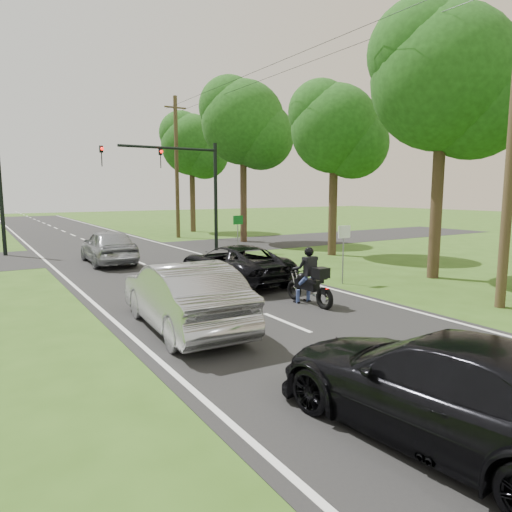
{
  "coord_description": "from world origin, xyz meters",
  "views": [
    {
      "loc": [
        -6.68,
        -9.15,
        3.33
      ],
      "look_at": [
        0.97,
        3.0,
        1.3
      ],
      "focal_mm": 32.0,
      "sensor_mm": 36.0,
      "label": 1
    }
  ],
  "objects_px": {
    "utility_pole_far": "(177,167)",
    "motorcycle_rider": "(310,282)",
    "silver_sedan": "(183,295)",
    "dark_car_behind": "(444,387)",
    "sign_green": "(238,226)",
    "sign_white": "(344,240)",
    "traffic_signal": "(185,177)",
    "dark_suv": "(234,264)",
    "silver_suv": "(108,246)"
  },
  "relations": [
    {
      "from": "silver_sedan",
      "to": "dark_car_behind",
      "type": "height_order",
      "value": "silver_sedan"
    },
    {
      "from": "sign_white",
      "to": "silver_suv",
      "type": "bearing_deg",
      "value": 122.95
    },
    {
      "from": "dark_car_behind",
      "to": "sign_green",
      "type": "relative_size",
      "value": 2.38
    },
    {
      "from": "motorcycle_rider",
      "to": "dark_car_behind",
      "type": "xyz_separation_m",
      "value": [
        -3.2,
        -6.77,
        0.06
      ]
    },
    {
      "from": "silver_suv",
      "to": "dark_car_behind",
      "type": "relative_size",
      "value": 0.94
    },
    {
      "from": "silver_sedan",
      "to": "sign_green",
      "type": "xyz_separation_m",
      "value": [
        7.31,
        10.04,
        0.76
      ]
    },
    {
      "from": "dark_suv",
      "to": "silver_suv",
      "type": "relative_size",
      "value": 1.07
    },
    {
      "from": "sign_green",
      "to": "motorcycle_rider",
      "type": "bearing_deg",
      "value": -107.98
    },
    {
      "from": "silver_sedan",
      "to": "dark_car_behind",
      "type": "xyz_separation_m",
      "value": [
        0.93,
        -6.55,
        -0.09
      ]
    },
    {
      "from": "silver_suv",
      "to": "sign_white",
      "type": "relative_size",
      "value": 2.24
    },
    {
      "from": "dark_suv",
      "to": "dark_car_behind",
      "type": "xyz_separation_m",
      "value": [
        -2.87,
        -10.76,
        0.03
      ]
    },
    {
      "from": "motorcycle_rider",
      "to": "silver_suv",
      "type": "relative_size",
      "value": 0.43
    },
    {
      "from": "silver_suv",
      "to": "utility_pole_far",
      "type": "bearing_deg",
      "value": -125.59
    },
    {
      "from": "motorcycle_rider",
      "to": "sign_green",
      "type": "distance_m",
      "value": 10.36
    },
    {
      "from": "dark_suv",
      "to": "dark_car_behind",
      "type": "height_order",
      "value": "dark_car_behind"
    },
    {
      "from": "dark_suv",
      "to": "silver_sedan",
      "type": "relative_size",
      "value": 1.02
    },
    {
      "from": "silver_suv",
      "to": "utility_pole_far",
      "type": "xyz_separation_m",
      "value": [
        7.51,
        9.75,
        4.26
      ]
    },
    {
      "from": "dark_suv",
      "to": "dark_car_behind",
      "type": "distance_m",
      "value": 11.14
    },
    {
      "from": "dark_car_behind",
      "to": "traffic_signal",
      "type": "xyz_separation_m",
      "value": [
        4.82,
        19.61,
        3.39
      ]
    },
    {
      "from": "motorcycle_rider",
      "to": "sign_green",
      "type": "height_order",
      "value": "sign_green"
    },
    {
      "from": "motorcycle_rider",
      "to": "silver_suv",
      "type": "xyz_separation_m",
      "value": [
        -3.02,
        11.09,
        0.13
      ]
    },
    {
      "from": "utility_pole_far",
      "to": "sign_green",
      "type": "xyz_separation_m",
      "value": [
        -1.3,
        -11.02,
        -3.49
      ]
    },
    {
      "from": "dark_car_behind",
      "to": "utility_pole_far",
      "type": "height_order",
      "value": "utility_pole_far"
    },
    {
      "from": "dark_car_behind",
      "to": "motorcycle_rider",
      "type": "bearing_deg",
      "value": -121.16
    },
    {
      "from": "dark_suv",
      "to": "sign_white",
      "type": "bearing_deg",
      "value": 144.77
    },
    {
      "from": "dark_car_behind",
      "to": "utility_pole_far",
      "type": "bearing_deg",
      "value": -111.43
    },
    {
      "from": "dark_suv",
      "to": "silver_suv",
      "type": "height_order",
      "value": "silver_suv"
    },
    {
      "from": "sign_white",
      "to": "sign_green",
      "type": "height_order",
      "value": "same"
    },
    {
      "from": "silver_sedan",
      "to": "utility_pole_far",
      "type": "bearing_deg",
      "value": -108.68
    },
    {
      "from": "dark_suv",
      "to": "utility_pole_far",
      "type": "height_order",
      "value": "utility_pole_far"
    },
    {
      "from": "silver_suv",
      "to": "sign_white",
      "type": "bearing_deg",
      "value": 124.96
    },
    {
      "from": "motorcycle_rider",
      "to": "utility_pole_far",
      "type": "xyz_separation_m",
      "value": [
        4.49,
        20.84,
        4.4
      ]
    },
    {
      "from": "silver_sedan",
      "to": "sign_white",
      "type": "height_order",
      "value": "sign_white"
    },
    {
      "from": "sign_white",
      "to": "motorcycle_rider",
      "type": "bearing_deg",
      "value": -148.69
    },
    {
      "from": "dark_car_behind",
      "to": "silver_suv",
      "type": "bearing_deg",
      "value": -96.44
    },
    {
      "from": "silver_sedan",
      "to": "silver_suv",
      "type": "relative_size",
      "value": 1.06
    },
    {
      "from": "silver_sedan",
      "to": "sign_white",
      "type": "bearing_deg",
      "value": -160.43
    },
    {
      "from": "dark_suv",
      "to": "silver_suv",
      "type": "xyz_separation_m",
      "value": [
        -2.69,
        7.1,
        0.1
      ]
    },
    {
      "from": "utility_pole_far",
      "to": "motorcycle_rider",
      "type": "bearing_deg",
      "value": -102.15
    },
    {
      "from": "dark_suv",
      "to": "silver_suv",
      "type": "bearing_deg",
      "value": -71.22
    },
    {
      "from": "silver_suv",
      "to": "sign_white",
      "type": "xyz_separation_m",
      "value": [
        6.01,
        -9.27,
        0.78
      ]
    },
    {
      "from": "motorcycle_rider",
      "to": "silver_sedan",
      "type": "distance_m",
      "value": 4.14
    },
    {
      "from": "traffic_signal",
      "to": "utility_pole_far",
      "type": "bearing_deg",
      "value": 70.32
    },
    {
      "from": "motorcycle_rider",
      "to": "sign_green",
      "type": "bearing_deg",
      "value": 70.45
    },
    {
      "from": "silver_suv",
      "to": "sign_green",
      "type": "relative_size",
      "value": 2.24
    },
    {
      "from": "motorcycle_rider",
      "to": "dark_car_behind",
      "type": "relative_size",
      "value": 0.4
    },
    {
      "from": "utility_pole_far",
      "to": "sign_white",
      "type": "xyz_separation_m",
      "value": [
        -1.5,
        -19.02,
        -3.49
      ]
    },
    {
      "from": "motorcycle_rider",
      "to": "utility_pole_far",
      "type": "relative_size",
      "value": 0.2
    },
    {
      "from": "dark_suv",
      "to": "silver_sedan",
      "type": "distance_m",
      "value": 5.67
    },
    {
      "from": "motorcycle_rider",
      "to": "sign_white",
      "type": "xyz_separation_m",
      "value": [
        2.99,
        1.82,
        0.91
      ]
    }
  ]
}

